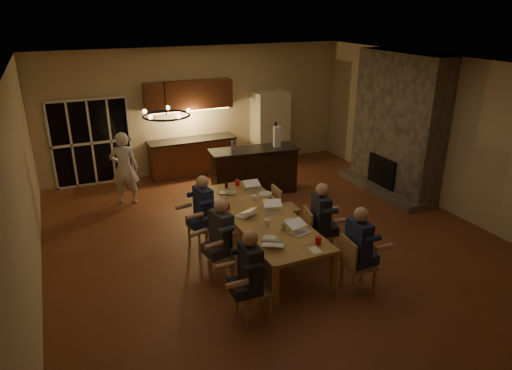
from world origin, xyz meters
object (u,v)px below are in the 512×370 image
at_px(laptop_f, 254,186).
at_px(can_right, 270,201).
at_px(bar_blender, 277,137).
at_px(plate_far, 265,194).
at_px(person_left_far, 204,212).
at_px(can_silver, 283,227).
at_px(chandelier, 166,115).
at_px(laptop_e, 228,187).
at_px(laptop_b, 301,227).
at_px(redcup_mid, 227,207).
at_px(chair_left_mid, 221,253).
at_px(chair_right_near, 359,264).
at_px(chair_left_far, 202,225).
at_px(mug_front, 267,222).
at_px(laptop_a, 273,238).
at_px(person_right_mid, 320,221).
at_px(plate_near, 291,221).
at_px(bar_island, 254,171).
at_px(refrigerator, 270,128).
at_px(bar_bottle, 233,146).
at_px(dining_table, 261,233).
at_px(redcup_near, 318,241).
at_px(plate_left, 270,238).
at_px(laptop_c, 245,209).
at_px(redcup_far, 237,183).
at_px(mug_back, 224,199).
at_px(chair_right_mid, 318,233).
at_px(person_left_mid, 222,239).
at_px(laptop_d, 274,206).
at_px(chair_left_near, 253,289).
at_px(standing_person, 124,168).
at_px(mug_mid, 254,198).
at_px(person_right_near, 358,249).
at_px(can_cola, 226,185).
at_px(person_left_near, 250,276).

xyz_separation_m(laptop_f, can_right, (0.03, -0.68, -0.05)).
bearing_deg(bar_blender, plate_far, -111.33).
height_order(person_left_far, can_silver, person_left_far).
xyz_separation_m(chandelier, laptop_e, (1.46, 1.64, -1.89)).
relative_size(laptop_b, redcup_mid, 2.67).
bearing_deg(chair_left_mid, chair_right_near, 72.62).
distance_m(chair_left_far, mug_front, 1.35).
distance_m(laptop_a, laptop_e, 2.20).
xyz_separation_m(chair_right_near, person_right_mid, (-0.03, 1.10, 0.24)).
height_order(laptop_f, plate_near, laptop_f).
bearing_deg(bar_island, can_right, -100.93).
distance_m(refrigerator, bar_bottle, 2.52).
height_order(dining_table, redcup_near, redcup_near).
xyz_separation_m(redcup_near, plate_left, (-0.60, 0.45, -0.05)).
height_order(plate_near, plate_far, same).
bearing_deg(laptop_c, redcup_far, -136.27).
xyz_separation_m(redcup_near, plate_far, (0.11, 2.11, -0.05)).
height_order(person_right_mid, mug_back, person_right_mid).
relative_size(chair_right_mid, bar_bottle, 3.71).
distance_m(bar_island, laptop_a, 3.90).
height_order(bar_island, person_left_mid, person_left_mid).
height_order(refrigerator, laptop_d, refrigerator).
bearing_deg(dining_table, chair_left_near, -118.12).
height_order(refrigerator, can_silver, refrigerator).
relative_size(dining_table, bar_blender, 6.88).
distance_m(laptop_f, redcup_near, 2.35).
relative_size(chandelier, plate_near, 2.82).
bearing_deg(standing_person, mug_mid, 142.32).
bearing_deg(bar_island, bar_blender, -1.70).
xyz_separation_m(standing_person, laptop_e, (1.62, -2.08, 0.05)).
bearing_deg(redcup_far, laptop_e, -137.32).
bearing_deg(bar_blender, can_silver, -103.66).
height_order(standing_person, plate_near, standing_person).
bearing_deg(plate_left, redcup_mid, 99.54).
xyz_separation_m(person_left_mid, bar_blender, (2.47, 2.99, 0.63)).
relative_size(chair_left_far, person_right_near, 0.64).
bearing_deg(person_left_mid, laptop_f, 130.13).
bearing_deg(person_left_mid, dining_table, 106.62).
height_order(can_cola, bar_bottle, bar_bottle).
bearing_deg(laptop_e, laptop_a, 114.62).
bearing_deg(plate_left, chair_left_far, 112.86).
distance_m(person_left_near, can_right, 2.32).
bearing_deg(can_right, laptop_c, -156.31).
height_order(dining_table, can_right, can_right).
height_order(chair_left_near, can_right, chair_left_near).
xyz_separation_m(laptop_c, laptop_e, (0.09, 1.07, 0.00)).
distance_m(chandelier, laptop_a, 2.39).
xyz_separation_m(chair_left_near, plate_far, (1.31, 2.38, 0.31)).
distance_m(laptop_c, laptop_d, 0.51).
bearing_deg(redcup_far, person_left_near, -108.79).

